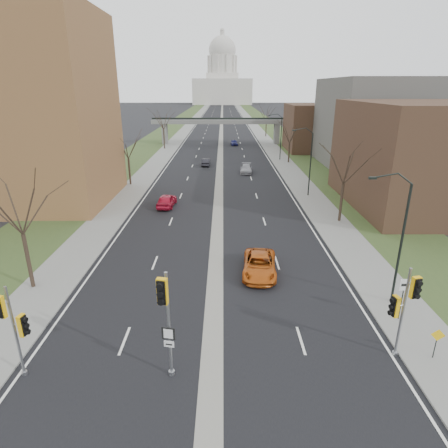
{
  "coord_description": "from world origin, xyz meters",
  "views": [
    {
      "loc": [
        0.6,
        -15.61,
        13.51
      ],
      "look_at": [
        0.66,
        10.0,
        4.13
      ],
      "focal_mm": 30.0,
      "sensor_mm": 36.0,
      "label": 1
    }
  ],
  "objects_px": {
    "signal_pole_right": "(404,302)",
    "car_right_near": "(260,265)",
    "signal_pole_median": "(165,309)",
    "signal_pole_left": "(13,322)",
    "car_right_far": "(234,142)",
    "warning_sign": "(437,339)",
    "car_left_near": "(167,200)",
    "car_right_mid": "(246,169)",
    "speed_limit_sign": "(403,292)",
    "car_left_far": "(206,162)"
  },
  "relations": [
    {
      "from": "car_right_near",
      "to": "warning_sign",
      "type": "bearing_deg",
      "value": -44.09
    },
    {
      "from": "signal_pole_left",
      "to": "car_right_near",
      "type": "xyz_separation_m",
      "value": [
        12.58,
        10.95,
        -2.52
      ]
    },
    {
      "from": "car_left_near",
      "to": "car_right_near",
      "type": "xyz_separation_m",
      "value": [
        9.55,
        -17.27,
        -0.03
      ]
    },
    {
      "from": "car_left_near",
      "to": "signal_pole_right",
      "type": "bearing_deg",
      "value": 124.63
    },
    {
      "from": "signal_pole_right",
      "to": "car_right_near",
      "type": "relative_size",
      "value": 0.96
    },
    {
      "from": "signal_pole_median",
      "to": "speed_limit_sign",
      "type": "height_order",
      "value": "signal_pole_median"
    },
    {
      "from": "signal_pole_right",
      "to": "warning_sign",
      "type": "distance_m",
      "value": 2.92
    },
    {
      "from": "signal_pole_right",
      "to": "speed_limit_sign",
      "type": "xyz_separation_m",
      "value": [
        1.73,
        3.41,
        -1.39
      ]
    },
    {
      "from": "signal_pole_left",
      "to": "signal_pole_right",
      "type": "relative_size",
      "value": 0.96
    },
    {
      "from": "car_right_near",
      "to": "car_left_far",
      "type": "bearing_deg",
      "value": 103.38
    },
    {
      "from": "warning_sign",
      "to": "signal_pole_left",
      "type": "bearing_deg",
      "value": -164.08
    },
    {
      "from": "signal_pole_left",
      "to": "signal_pole_median",
      "type": "relative_size",
      "value": 0.87
    },
    {
      "from": "car_right_near",
      "to": "car_right_far",
      "type": "bearing_deg",
      "value": 95.46
    },
    {
      "from": "signal_pole_left",
      "to": "warning_sign",
      "type": "bearing_deg",
      "value": 15.26
    },
    {
      "from": "signal_pole_left",
      "to": "car_right_near",
      "type": "relative_size",
      "value": 0.93
    },
    {
      "from": "car_left_far",
      "to": "car_right_mid",
      "type": "relative_size",
      "value": 0.86
    },
    {
      "from": "signal_pole_left",
      "to": "signal_pole_right",
      "type": "distance_m",
      "value": 18.91
    },
    {
      "from": "speed_limit_sign",
      "to": "car_left_far",
      "type": "distance_m",
      "value": 50.29
    },
    {
      "from": "car_right_near",
      "to": "car_left_near",
      "type": "bearing_deg",
      "value": 124.37
    },
    {
      "from": "signal_pole_right",
      "to": "warning_sign",
      "type": "xyz_separation_m",
      "value": [
        1.99,
        -0.12,
        -2.13
      ]
    },
    {
      "from": "speed_limit_sign",
      "to": "warning_sign",
      "type": "height_order",
      "value": "speed_limit_sign"
    },
    {
      "from": "signal_pole_right",
      "to": "car_left_near",
      "type": "xyz_separation_m",
      "value": [
        -15.83,
        26.82,
        -2.62
      ]
    },
    {
      "from": "signal_pole_left",
      "to": "car_right_mid",
      "type": "xyz_separation_m",
      "value": [
        13.66,
        47.14,
        -2.6
      ]
    },
    {
      "from": "signal_pole_median",
      "to": "car_right_mid",
      "type": "distance_m",
      "value": 47.81
    },
    {
      "from": "signal_pole_right",
      "to": "car_right_far",
      "type": "xyz_separation_m",
      "value": [
        -6.32,
        77.47,
        -2.73
      ]
    },
    {
      "from": "car_left_near",
      "to": "car_right_mid",
      "type": "relative_size",
      "value": 0.98
    },
    {
      "from": "car_right_mid",
      "to": "car_left_far",
      "type": "bearing_deg",
      "value": 143.83
    },
    {
      "from": "car_right_near",
      "to": "car_right_mid",
      "type": "distance_m",
      "value": 36.21
    },
    {
      "from": "signal_pole_left",
      "to": "speed_limit_sign",
      "type": "bearing_deg",
      "value": 24.9
    },
    {
      "from": "signal_pole_left",
      "to": "signal_pole_right",
      "type": "bearing_deg",
      "value": 16.0
    },
    {
      "from": "signal_pole_median",
      "to": "car_right_mid",
      "type": "relative_size",
      "value": 1.23
    },
    {
      "from": "signal_pole_right",
      "to": "car_right_near",
      "type": "height_order",
      "value": "signal_pole_right"
    },
    {
      "from": "warning_sign",
      "to": "car_right_near",
      "type": "bearing_deg",
      "value": 142.92
    },
    {
      "from": "warning_sign",
      "to": "car_left_far",
      "type": "bearing_deg",
      "value": 117.7
    },
    {
      "from": "car_left_near",
      "to": "car_right_near",
      "type": "height_order",
      "value": "car_left_near"
    },
    {
      "from": "signal_pole_median",
      "to": "signal_pole_left",
      "type": "bearing_deg",
      "value": -169.88
    },
    {
      "from": "speed_limit_sign",
      "to": "car_right_near",
      "type": "xyz_separation_m",
      "value": [
        -8.01,
        6.14,
        -1.26
      ]
    },
    {
      "from": "speed_limit_sign",
      "to": "car_right_far",
      "type": "xyz_separation_m",
      "value": [
        -8.05,
        74.07,
        -1.34
      ]
    },
    {
      "from": "car_right_mid",
      "to": "car_right_far",
      "type": "distance_m",
      "value": 31.75
    },
    {
      "from": "car_left_near",
      "to": "car_right_near",
      "type": "bearing_deg",
      "value": 123.04
    },
    {
      "from": "car_right_near",
      "to": "signal_pole_left",
      "type": "bearing_deg",
      "value": -133.54
    },
    {
      "from": "signal_pole_left",
      "to": "car_right_near",
      "type": "height_order",
      "value": "signal_pole_left"
    },
    {
      "from": "warning_sign",
      "to": "car_left_near",
      "type": "height_order",
      "value": "warning_sign"
    },
    {
      "from": "signal_pole_right",
      "to": "warning_sign",
      "type": "relative_size",
      "value": 2.94
    },
    {
      "from": "signal_pole_median",
      "to": "signal_pole_right",
      "type": "relative_size",
      "value": 1.1
    },
    {
      "from": "signal_pole_left",
      "to": "car_left_far",
      "type": "distance_m",
      "value": 53.6
    },
    {
      "from": "signal_pole_median",
      "to": "car_right_far",
      "type": "relative_size",
      "value": 1.46
    },
    {
      "from": "signal_pole_median",
      "to": "car_right_near",
      "type": "relative_size",
      "value": 1.06
    },
    {
      "from": "speed_limit_sign",
      "to": "car_left_near",
      "type": "distance_m",
      "value": 29.29
    },
    {
      "from": "car_left_near",
      "to": "car_left_far",
      "type": "relative_size",
      "value": 1.15
    }
  ]
}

